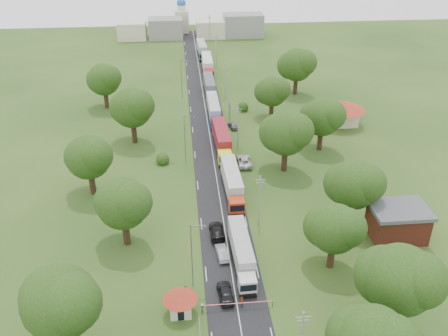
{
  "coord_description": "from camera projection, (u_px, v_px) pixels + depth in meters",
  "views": [
    {
      "loc": [
        -6.11,
        -71.37,
        46.66
      ],
      "look_at": [
        1.23,
        6.61,
        3.0
      ],
      "focal_mm": 40.0,
      "sensor_mm": 36.0,
      "label": 1
    }
  ],
  "objects": [
    {
      "name": "pole_3",
      "position": [
        225.0,
        80.0,
        126.06
      ],
      "size": [
        1.6,
        0.24,
        9.0
      ],
      "color": "gray",
      "rests_on": "ground"
    },
    {
      "name": "tree_10",
      "position": [
        123.0,
        203.0,
        71.97
      ],
      "size": [
        8.8,
        8.8,
        11.07
      ],
      "color": "#382616",
      "rests_on": "ground"
    },
    {
      "name": "car_verge_far",
      "position": [
        233.0,
        125.0,
        111.65
      ],
      "size": [
        2.27,
        4.15,
        1.34
      ],
      "primitive_type": "imported",
      "rotation": [
        0.0,
        0.0,
        3.32
      ],
      "color": "slate",
      "rests_on": "ground"
    },
    {
      "name": "house_brick",
      "position": [
        398.0,
        222.0,
        75.69
      ],
      "size": [
        8.6,
        6.6,
        5.2
      ],
      "color": "maroon",
      "rests_on": "ground"
    },
    {
      "name": "pole_1",
      "position": [
        260.0,
        200.0,
        77.36
      ],
      "size": [
        1.6,
        0.24,
        9.0
      ],
      "color": "gray",
      "rests_on": "ground"
    },
    {
      "name": "lamp_0",
      "position": [
        193.0,
        252.0,
        64.75
      ],
      "size": [
        2.03,
        0.22,
        10.0
      ],
      "color": "slate",
      "rests_on": "ground"
    },
    {
      "name": "distant_town",
      "position": [
        196.0,
        28.0,
        179.3
      ],
      "size": [
        52.0,
        8.0,
        8.0
      ],
      "color": "gray",
      "rests_on": "ground"
    },
    {
      "name": "car_lane_rear",
      "position": [
        217.0,
        231.0,
        76.82
      ],
      "size": [
        2.23,
        5.39,
        1.56
      ],
      "primitive_type": "imported",
      "rotation": [
        0.0,
        0.0,
        3.15
      ],
      "color": "black",
      "rests_on": "ground"
    },
    {
      "name": "tree_6",
      "position": [
        272.0,
        91.0,
        113.86
      ],
      "size": [
        8.0,
        8.0,
        10.1
      ],
      "color": "#382616",
      "rests_on": "ground"
    },
    {
      "name": "lamp_1",
      "position": [
        186.0,
        137.0,
        95.18
      ],
      "size": [
        2.03,
        0.22,
        10.0
      ],
      "color": "slate",
      "rests_on": "ground"
    },
    {
      "name": "house_cream",
      "position": [
        341.0,
        109.0,
        112.05
      ],
      "size": [
        10.08,
        10.08,
        5.8
      ],
      "color": "beige",
      "rests_on": "ground"
    },
    {
      "name": "pole_5",
      "position": [
        210.0,
        27.0,
        174.76
      ],
      "size": [
        1.6,
        0.24,
        9.0
      ],
      "color": "gray",
      "rests_on": "ground"
    },
    {
      "name": "pole_2",
      "position": [
        238.0,
        126.0,
        101.71
      ],
      "size": [
        1.6,
        0.24,
        9.0
      ],
      "color": "gray",
      "rests_on": "ground"
    },
    {
      "name": "truck_6",
      "position": [
        202.0,
        49.0,
        159.96
      ],
      "size": [
        2.96,
        14.35,
        3.97
      ],
      "color": "#21592A",
      "rests_on": "ground"
    },
    {
      "name": "tree_12",
      "position": [
        132.0,
        107.0,
        102.03
      ],
      "size": [
        9.6,
        9.6,
        12.05
      ],
      "color": "#382616",
      "rests_on": "ground"
    },
    {
      "name": "truck_0",
      "position": [
        242.0,
        252.0,
        70.33
      ],
      "size": [
        2.68,
        13.85,
        3.83
      ],
      "color": "silver",
      "rests_on": "ground"
    },
    {
      "name": "tree_9",
      "position": [
        60.0,
        301.0,
        53.88
      ],
      "size": [
        9.6,
        9.6,
        12.05
      ],
      "color": "#382616",
      "rests_on": "ground"
    },
    {
      "name": "lamp_2",
      "position": [
        182.0,
        77.0,
        125.62
      ],
      "size": [
        2.03,
        0.22,
        10.0
      ],
      "color": "slate",
      "rests_on": "ground"
    },
    {
      "name": "road",
      "position": [
        212.0,
        150.0,
        102.67
      ],
      "size": [
        8.0,
        200.0,
        0.04
      ],
      "primitive_type": "cube",
      "color": "black",
      "rests_on": "ground"
    },
    {
      "name": "truck_5",
      "position": [
        207.0,
        65.0,
        144.94
      ],
      "size": [
        2.76,
        15.64,
        4.34
      ],
      "color": "maroon",
      "rests_on": "ground"
    },
    {
      "name": "guard_booth",
      "position": [
        180.0,
        300.0,
        61.89
      ],
      "size": [
        4.4,
        4.4,
        3.45
      ],
      "color": "beige",
      "rests_on": "ground"
    },
    {
      "name": "pole_4",
      "position": [
        216.0,
        50.0,
        150.41
      ],
      "size": [
        1.6,
        0.24,
        9.0
      ],
      "color": "gray",
      "rests_on": "ground"
    },
    {
      "name": "tree_4",
      "position": [
        286.0,
        133.0,
        91.37
      ],
      "size": [
        9.6,
        9.6,
        12.05
      ],
      "color": "#382616",
      "rests_on": "ground"
    },
    {
      "name": "tree_3",
      "position": [
        354.0,
        184.0,
        76.58
      ],
      "size": [
        8.8,
        8.8,
        11.07
      ],
      "color": "#382616",
      "rests_on": "ground"
    },
    {
      "name": "car_lane_mid",
      "position": [
        222.0,
        253.0,
        72.35
      ],
      "size": [
        1.9,
        4.37,
        1.4
      ],
      "primitive_type": "imported",
      "rotation": [
        0.0,
        0.0,
        3.24
      ],
      "color": "#ACAFB5",
      "rests_on": "ground"
    },
    {
      "name": "truck_4",
      "position": [
        210.0,
        87.0,
        129.6
      ],
      "size": [
        2.58,
        14.23,
        3.94
      ],
      "color": "white",
      "rests_on": "ground"
    },
    {
      "name": "pedestrian_booth",
      "position": [
        186.0,
        291.0,
        65.24
      ],
      "size": [
        0.96,
        0.93,
        1.56
      ],
      "primitive_type": "imported",
      "rotation": [
        0.0,
        0.0,
        -0.66
      ],
      "color": "gray",
      "rests_on": "ground"
    },
    {
      "name": "tree_11",
      "position": [
        88.0,
        157.0,
        84.44
      ],
      "size": [
        8.8,
        8.8,
        11.07
      ],
      "color": "#382616",
      "rests_on": "ground"
    },
    {
      "name": "ground",
      "position": [
        220.0,
        202.0,
        85.28
      ],
      "size": [
        260.0,
        260.0,
        0.0
      ],
      "primitive_type": "plane",
      "color": "#224517",
      "rests_on": "ground"
    },
    {
      "name": "tree_2",
      "position": [
        334.0,
        228.0,
        67.68
      ],
      "size": [
        8.0,
        8.0,
        10.1
      ],
      "color": "#382616",
      "rests_on": "ground"
    },
    {
      "name": "tree_1",
      "position": [
        400.0,
        279.0,
        56.99
      ],
      "size": [
        9.6,
        9.6,
        12.05
      ],
      "color": "#382616",
      "rests_on": "ground"
    },
    {
      "name": "info_sign",
      "position": [
        230.0,
        107.0,
        114.68
      ],
      "size": [
        0.12,
        3.1,
        4.1
      ],
      "color": "slate",
      "rests_on": "ground"
    },
    {
      "name": "tree_7",
      "position": [
        297.0,
        65.0,
        127.05
      ],
      "size": [
        9.6,
        9.6,
        12.05
      ],
      "color": "#382616",
      "rests_on": "ground"
    },
    {
      "name": "tree_5",
      "position": [
        322.0,
        117.0,
        99.35
      ],
      "size": [
        8.8,
        8.8,
        11.07
      ],
      "color": "#382616",
      "rests_on": "ground"
    },
    {
      "name": "truck_2",
      "position": [
        222.0,
        140.0,
        101.39
      ],
      "size": [
        3.0,
        15.57,
        4.31
      ],
      "color": "#F5F71D",
      "rests_on": "ground"
    },
    {
      "name": "pedestrian_near",
      "position": [
        242.0,
        301.0,
        63.62
      ],
      "size": [
        0.6,
        0.41,
        1.63
      ],
      "primitive_type": "imported",
      "rotation": [
        0.0,
        0.0,
        0.03
      ],
      "color": "gray",
      "rests_on": "ground"
    },
    {
      "name": "church",
      "position": [
        182.0,
        18.0,
        184.94
      ],
      "size": [
        5.0,
        5.0,
        12.3
      ],
      "color": "beige",
      "rests_on": "ground"
    },
    {
      "name": "boom_barrier",
      "position": [
        227.0,
        305.0,
        62.99
      ],
      "size": [
        9.22,
        0.35,
        1.18
      ],
      "color": "slate",
      "rests_on": "ground"
    },
    {
      "name": "car_lane_front",
      "position": [
        225.0,
        293.0,
        65.02
      ],
      "size": [
        2.19,
        4.75,
        1.58
      ],
      "primitive_type": "imported",
      "rotation": [
        0.0,
        0.0,
        3.21
      ],
      "color": "black",
      "rests_on": "ground"
    },
    {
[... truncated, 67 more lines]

